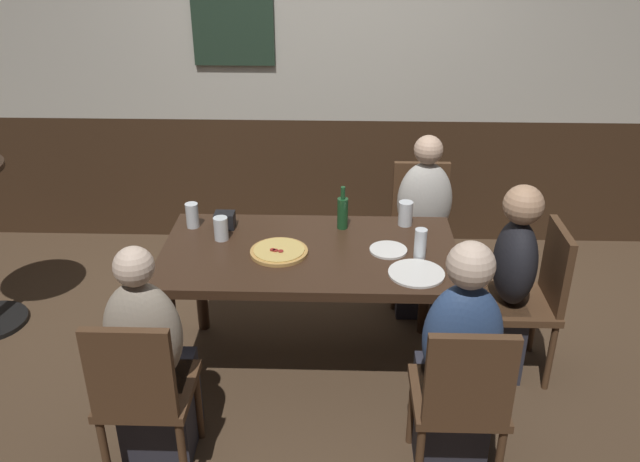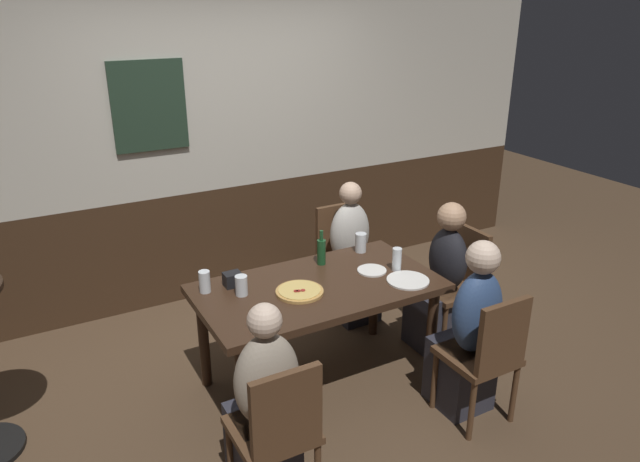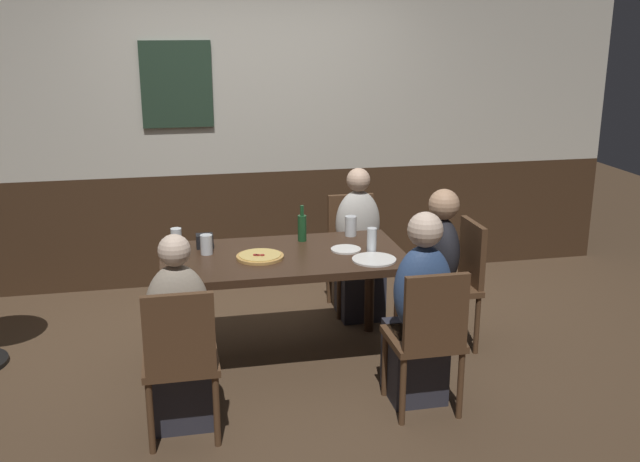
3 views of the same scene
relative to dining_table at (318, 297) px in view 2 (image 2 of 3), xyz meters
name	(u,v)px [view 2 (image 2 of 3)]	position (x,y,z in m)	size (l,w,h in m)	color
ground_plane	(318,381)	(0.00, 0.00, -0.65)	(12.00, 12.00, 0.00)	#4C3826
wall_back	(223,146)	(0.00, 1.65, 0.65)	(6.40, 0.13, 2.60)	#3D2819
dining_table	(318,297)	(0.00, 0.00, 0.00)	(1.55, 0.85, 0.74)	#382316
chair_right_far	(342,253)	(0.68, 0.84, -0.16)	(0.40, 0.40, 0.88)	#513521
chair_left_near	(278,428)	(-0.68, -0.84, -0.16)	(0.40, 0.40, 0.88)	#513521
chair_head_east	(458,279)	(1.19, 0.00, -0.16)	(0.40, 0.40, 0.88)	#513521
chair_right_near	(487,353)	(0.68, -0.84, -0.16)	(0.40, 0.40, 0.88)	#513521
person_right_far	(352,262)	(0.68, 0.68, -0.18)	(0.34, 0.37, 1.13)	#2D2D38
person_left_near	(265,414)	(-0.68, -0.68, -0.18)	(0.34, 0.37, 1.12)	#2D2D38
person_head_east	(441,287)	(1.03, 0.00, -0.18)	(0.37, 0.34, 1.12)	#2D2D38
person_right_near	(468,340)	(0.68, -0.68, -0.16)	(0.34, 0.37, 1.17)	#2D2D38
pizza	(300,291)	(-0.16, -0.04, 0.10)	(0.30, 0.30, 0.03)	tan
tumbler_water	(241,286)	(-0.48, 0.11, 0.15)	(0.08, 0.08, 0.13)	silver
beer_glass_half	(397,261)	(0.57, -0.06, 0.16)	(0.06, 0.06, 0.16)	silver
pint_glass_amber	(205,283)	(-0.66, 0.25, 0.15)	(0.07, 0.07, 0.14)	silver
pint_glass_pale	(361,244)	(0.53, 0.32, 0.15)	(0.08, 0.08, 0.14)	silver
beer_bottle_green	(321,251)	(0.17, 0.27, 0.18)	(0.06, 0.06, 0.25)	#194723
plate_white_large	(408,280)	(0.53, -0.24, 0.09)	(0.28, 0.28, 0.01)	white
plate_white_small	(372,270)	(0.41, 0.00, 0.09)	(0.20, 0.20, 0.01)	white
condiment_caddy	(233,279)	(-0.48, 0.25, 0.13)	(0.11, 0.09, 0.09)	black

